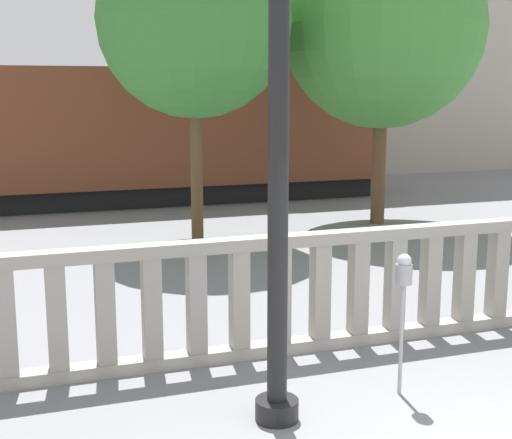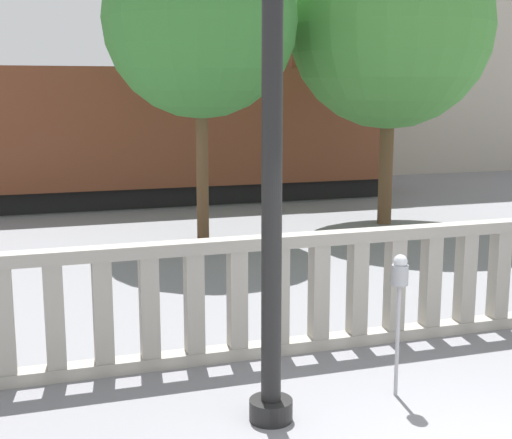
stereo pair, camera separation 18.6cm
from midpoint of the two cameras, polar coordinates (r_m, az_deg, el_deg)
name	(u,v)px [view 1 (the left image)]	position (r m, az deg, el deg)	size (l,w,h in m)	color
balustrade	(339,289)	(8.59, 6.06, -5.55)	(14.24, 0.24, 1.41)	#9E998E
lamppost	(279,90)	(6.25, 0.96, 10.28)	(0.41, 0.41, 5.93)	black
parking_meter	(403,282)	(7.21, 10.99, -4.97)	(0.17, 0.17, 1.47)	#99999E
train_far	(62,119)	(29.43, -15.41, 7.76)	(22.38, 3.06, 4.16)	black
tree_left	(194,20)	(14.47, -5.34, 15.60)	(3.84, 3.84, 6.31)	brown
tree_right	(383,27)	(16.46, 9.81, 14.96)	(4.50, 4.50, 6.66)	brown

